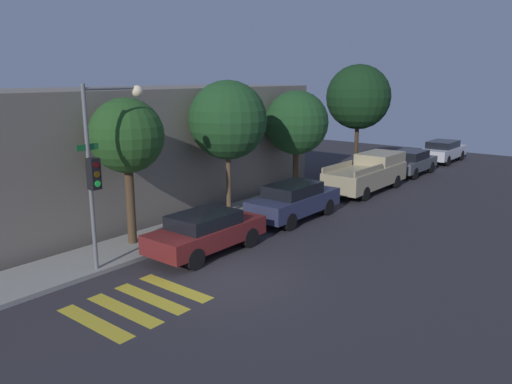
{
  "coord_description": "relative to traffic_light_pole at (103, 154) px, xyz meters",
  "views": [
    {
      "loc": [
        -9.96,
        -9.03,
        5.76
      ],
      "look_at": [
        3.95,
        2.1,
        1.6
      ],
      "focal_mm": 35.0,
      "sensor_mm": 36.0,
      "label": 1
    }
  ],
  "objects": [
    {
      "name": "tree_behind_truck",
      "position": [
        17.97,
        1.17,
        1.0
      ],
      "size": [
        3.69,
        3.69,
        6.42
      ],
      "color": "#42301E",
      "rests_on": "ground"
    },
    {
      "name": "sedan_tail_of_row",
      "position": [
        25.96,
        -1.27,
        -2.79
      ],
      "size": [
        4.67,
        1.83,
        1.45
      ],
      "color": "silver",
      "rests_on": "ground"
    },
    {
      "name": "traffic_light_pole",
      "position": [
        0.0,
        0.0,
        0.0
      ],
      "size": [
        2.38,
        0.56,
        5.55
      ],
      "color": "slate",
      "rests_on": "ground"
    },
    {
      "name": "sedan_middle",
      "position": [
        7.99,
        -1.27,
        -2.76
      ],
      "size": [
        4.52,
        1.74,
        1.51
      ],
      "color": "#2D3351",
      "rests_on": "ground"
    },
    {
      "name": "tree_near_corner",
      "position": [
        1.74,
        1.17,
        0.24
      ],
      "size": [
        2.48,
        2.48,
        5.09
      ],
      "color": "#4C3823",
      "rests_on": "ground"
    },
    {
      "name": "pickup_truck",
      "position": [
        14.71,
        -1.27,
        -2.63
      ],
      "size": [
        5.74,
        1.95,
        1.81
      ],
      "color": "tan",
      "rests_on": "ground"
    },
    {
      "name": "sedan_far_end",
      "position": [
        20.2,
        -1.27,
        -2.8
      ],
      "size": [
        4.22,
        1.81,
        1.44
      ],
      "color": "#4C5156",
      "rests_on": "ground"
    },
    {
      "name": "sidewalk",
      "position": [
        1.56,
        0.97,
        -3.49
      ],
      "size": [
        26.0,
        2.27,
        0.14
      ],
      "primitive_type": "cube",
      "color": "gray",
      "rests_on": "ground"
    },
    {
      "name": "building_row",
      "position": [
        1.56,
        5.5,
        -0.93
      ],
      "size": [
        26.0,
        6.0,
        5.26
      ],
      "primitive_type": "cube",
      "color": "slate",
      "rests_on": "ground"
    },
    {
      "name": "ground_plane",
      "position": [
        1.56,
        -3.37,
        -3.56
      ],
      "size": [
        60.0,
        60.0,
        0.0
      ],
      "primitive_type": "plane",
      "color": "#2D2B30"
    },
    {
      "name": "sedan_near_corner",
      "position": [
        2.86,
        -1.27,
        -2.81
      ],
      "size": [
        4.24,
        1.76,
        1.39
      ],
      "color": "maroon",
      "rests_on": "ground"
    },
    {
      "name": "tree_far_end",
      "position": [
        11.68,
        1.17,
        -0.01
      ],
      "size": [
        3.08,
        3.08,
        5.11
      ],
      "color": "#4C3823",
      "rests_on": "ground"
    },
    {
      "name": "crosswalk",
      "position": [
        -1.02,
        -2.57,
        -3.56
      ],
      "size": [
        3.03,
        2.6,
        0.0
      ],
      "color": "gold",
      "rests_on": "ground"
    },
    {
      "name": "tree_midblock",
      "position": [
        6.74,
        1.17,
        0.44
      ],
      "size": [
        3.2,
        3.2,
        5.61
      ],
      "color": "brown",
      "rests_on": "ground"
    }
  ]
}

